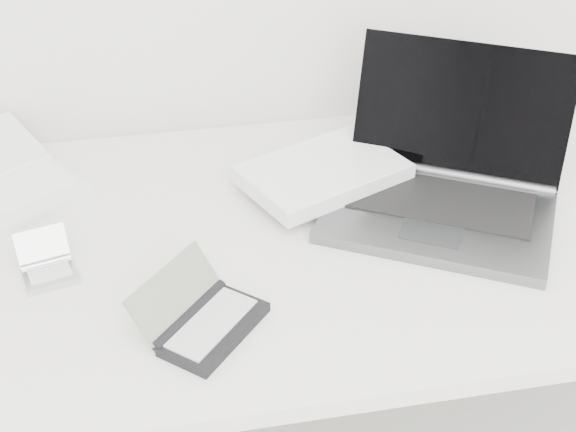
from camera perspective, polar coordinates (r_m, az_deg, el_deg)
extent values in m
cube|color=white|center=(1.42, 0.89, -1.46)|extent=(1.60, 0.80, 0.03)
cylinder|color=silver|center=(2.14, 18.92, -1.61)|extent=(0.04, 0.04, 0.70)
cube|color=#5B5E60|center=(1.45, 10.58, -0.09)|extent=(0.47, 0.43, 0.02)
cube|color=black|center=(1.47, 10.89, 1.08)|extent=(0.35, 0.29, 0.00)
cube|color=black|center=(1.53, 12.24, 7.44)|extent=(0.38, 0.26, 0.24)
cylinder|color=#5B5E60|center=(1.55, 11.48, 2.91)|extent=(0.35, 0.21, 0.02)
cube|color=#393C3E|center=(1.39, 10.17, -1.16)|extent=(0.12, 0.11, 0.00)
cube|color=silver|center=(1.50, 2.47, 3.11)|extent=(0.34, 0.29, 0.03)
cube|color=white|center=(1.49, 2.49, 3.62)|extent=(0.34, 0.29, 0.00)
cube|color=white|center=(1.55, -18.72, 1.09)|extent=(0.29, 0.27, 0.02)
cube|color=white|center=(1.56, -19.07, 1.64)|extent=(0.23, 0.20, 0.00)
cube|color=#BBBBC0|center=(1.35, -16.52, -4.15)|extent=(0.10, 0.08, 0.01)
cube|color=#BBBCC0|center=(1.35, -16.57, -3.90)|extent=(0.07, 0.05, 0.00)
cube|color=gray|center=(1.37, -17.12, -1.99)|extent=(0.09, 0.05, 0.05)
cylinder|color=#BBBBC0|center=(1.37, -16.82, -3.20)|extent=(0.08, 0.03, 0.01)
cube|color=black|center=(1.20, -5.23, -8.00)|extent=(0.18, 0.19, 0.02)
cube|color=#AEAEAE|center=(1.20, -5.43, -7.59)|extent=(0.15, 0.16, 0.00)
cube|color=gray|center=(1.21, -8.08, -5.38)|extent=(0.15, 0.16, 0.07)
cylinder|color=black|center=(1.22, -6.98, -6.96)|extent=(0.12, 0.14, 0.02)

